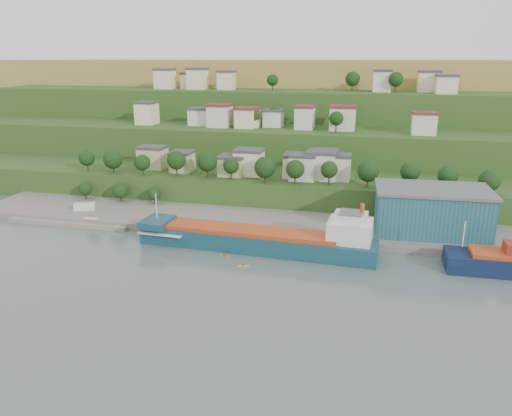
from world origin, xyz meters
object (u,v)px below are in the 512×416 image
(cargo_ship_near, at_px, (263,241))
(kayak_orange, at_px, (224,255))
(warehouse, at_px, (431,210))
(caravan, at_px, (85,208))

(cargo_ship_near, xyz_separation_m, kayak_orange, (-8.82, -6.67, -2.37))
(cargo_ship_near, bearing_deg, kayak_orange, -139.97)
(warehouse, distance_m, caravan, 106.77)
(caravan, height_order, kayak_orange, caravan)
(caravan, relative_size, kayak_orange, 1.99)
(warehouse, xyz_separation_m, kayak_orange, (-52.49, -26.36, -8.19))
(caravan, distance_m, kayak_orange, 58.49)
(cargo_ship_near, relative_size, warehouse, 2.01)
(cargo_ship_near, height_order, caravan, cargo_ship_near)
(cargo_ship_near, height_order, warehouse, warehouse)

